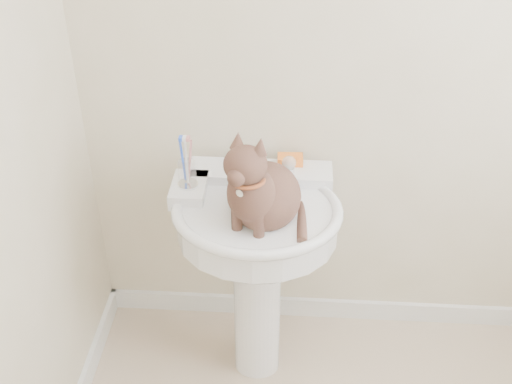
# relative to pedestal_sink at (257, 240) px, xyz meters

# --- Properties ---
(wall_back) EXTENTS (2.20, 0.00, 2.50)m
(wall_back) POSITION_rel_pedestal_sink_xyz_m (0.45, 0.29, 0.62)
(wall_back) COLOR beige
(wall_back) RESTS_ON ground
(baseboard_back) EXTENTS (2.20, 0.02, 0.09)m
(baseboard_back) POSITION_rel_pedestal_sink_xyz_m (0.45, 0.28, -0.58)
(baseboard_back) COLOR white
(baseboard_back) RESTS_ON floor
(pedestal_sink) EXTENTS (0.58, 0.57, 0.80)m
(pedestal_sink) POSITION_rel_pedestal_sink_xyz_m (0.00, 0.00, 0.00)
(pedestal_sink) COLOR white
(pedestal_sink) RESTS_ON floor
(faucet) EXTENTS (0.28, 0.12, 0.14)m
(faucet) POSITION_rel_pedestal_sink_xyz_m (0.00, 0.14, 0.21)
(faucet) COLOR silver
(faucet) RESTS_ON pedestal_sink
(soap_bar) EXTENTS (0.09, 0.06, 0.03)m
(soap_bar) POSITION_rel_pedestal_sink_xyz_m (0.10, 0.23, 0.19)
(soap_bar) COLOR orange
(soap_bar) RESTS_ON pedestal_sink
(toothbrush_cup) EXTENTS (0.07, 0.07, 0.18)m
(toothbrush_cup) POSITION_rel_pedestal_sink_xyz_m (-0.24, 0.06, 0.22)
(toothbrush_cup) COLOR silver
(toothbrush_cup) RESTS_ON pedestal_sink
(cat) EXTENTS (0.26, 0.32, 0.47)m
(cat) POSITION_rel_pedestal_sink_xyz_m (0.02, -0.06, 0.23)
(cat) COLOR brown
(cat) RESTS_ON pedestal_sink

